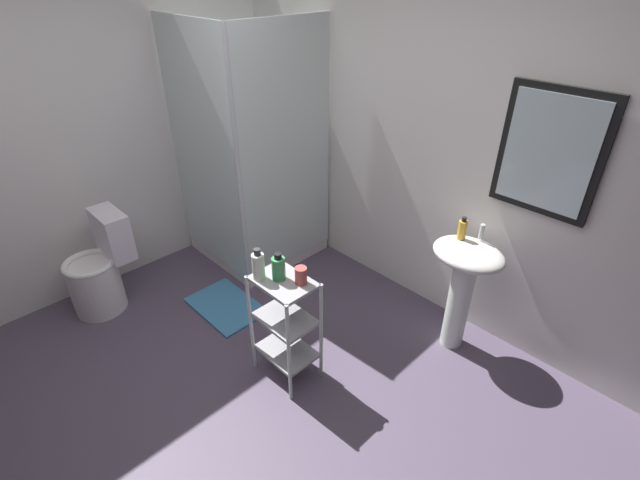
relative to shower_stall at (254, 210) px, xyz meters
name	(u,v)px	position (x,y,z in m)	size (l,w,h in m)	color
ground_plane	(220,418)	(1.22, -1.22, -0.47)	(4.20, 4.20, 0.02)	#52465A
wall_back	(427,140)	(1.23, 0.62, 0.79)	(4.20, 0.14, 2.50)	silver
wall_left	(50,138)	(-0.63, -1.22, 0.79)	(0.10, 4.20, 2.50)	silver
shower_stall	(254,210)	(0.00, 0.00, 0.00)	(0.92, 0.92, 2.00)	white
pedestal_sink	(464,276)	(1.84, 0.30, 0.12)	(0.46, 0.37, 0.81)	white
sink_faucet	(482,232)	(1.84, 0.42, 0.40)	(0.03, 0.03, 0.10)	silver
toilet	(100,272)	(-0.26, -1.26, -0.15)	(0.37, 0.49, 0.76)	white
storage_cart	(285,321)	(1.24, -0.70, -0.03)	(0.38, 0.28, 0.74)	silver
hand_soap_bottle	(462,229)	(1.75, 0.33, 0.41)	(0.05, 0.05, 0.15)	gold
body_wash_bottle_green	(279,268)	(1.20, -0.71, 0.35)	(0.08, 0.08, 0.17)	#3A9554
lotion_bottle_white	(258,266)	(1.12, -0.79, 0.36)	(0.07, 0.07, 0.20)	white
rinse_cup	(301,276)	(1.32, -0.65, 0.33)	(0.07, 0.07, 0.10)	#B24742
bath_mat	(226,306)	(0.41, -0.63, -0.45)	(0.60, 0.40, 0.02)	teal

